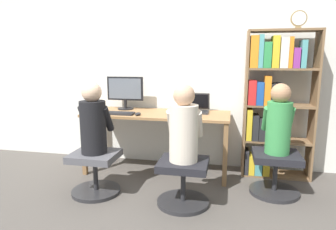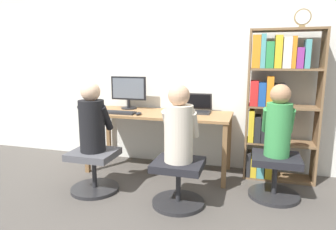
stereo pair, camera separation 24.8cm
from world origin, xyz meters
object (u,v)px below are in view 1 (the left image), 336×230
Objects in this scene: desktop_monitor at (125,92)px; bookshelf at (270,100)px; person_at_laptop at (184,127)px; keyboard at (115,113)px; office_chair_left at (95,170)px; person_at_monitor at (93,121)px; office_chair_side at (275,171)px; desk_clock at (299,19)px; person_near_shelf at (279,121)px; office_chair_right at (183,180)px; laptop at (195,108)px.

desktop_monitor is 0.28× the size of bookshelf.
person_at_laptop is 0.42× the size of bookshelf.
keyboard is 0.91× the size of office_chair_left.
person_at_laptop is (0.93, -0.06, -0.00)m from person_at_monitor.
keyboard is 1.90m from office_chair_side.
person_at_laptop is at bearing -33.21° from keyboard.
desk_clock is at bearing 65.59° from office_chair_side.
person_at_monitor is (-0.02, -0.90, -0.20)m from desktop_monitor.
desktop_monitor is 1.34m from person_at_laptop.
person_near_shelf is at bearing 11.54° from office_chair_left.
desk_clock is at bearing 38.16° from office_chair_right.
bookshelf is 3.37× the size of office_chair_side.
laptop is at bearing 43.43° from office_chair_left.
keyboard is at bearing -90.93° from desktop_monitor.
office_chair_left is at bearing -168.46° from person_near_shelf.
desk_clock is 1.63m from office_chair_side.
laptop is 0.46× the size of person_at_laptop.
office_chair_right is 2.70× the size of desk_clock.
desktop_monitor is 2.55× the size of desk_clock.
office_chair_left is 0.30× the size of bookshelf.
desktop_monitor is 1.78m from bookshelf.
desk_clock is (2.02, 0.25, 1.05)m from keyboard.
bookshelf is at bearing -0.52° from laptop.
person_at_laptop is at bearing -3.16° from office_chair_left.
office_chair_side is (0.90, 0.42, -0.52)m from person_at_laptop.
desktop_monitor is at bearing 178.99° from bookshelf.
person_at_monitor is 1.43× the size of office_chair_side.
office_chair_left is 2.68m from desk_clock.
laptop is 1.39m from office_chair_left.
desktop_monitor and person_at_monitor have the same top height.
desktop_monitor is 0.93m from laptop.
person_near_shelf reaches higher than office_chair_right.
bookshelf is at bearing 25.82° from office_chair_left.
person_near_shelf reaches higher than office_chair_left.
person_at_laptop reaches higher than laptop.
bookshelf is (0.87, 0.93, 0.68)m from office_chair_right.
bookshelf is (1.78, -0.03, -0.04)m from desktop_monitor.
desktop_monitor is 1.51m from office_chair_right.
person_near_shelf is (-0.20, -0.43, -1.04)m from desk_clock.
office_chair_right is 0.71× the size of person_near_shelf.
office_chair_right is at bearing -46.46° from desktop_monitor.
person_near_shelf is (1.81, -0.53, -0.20)m from desktop_monitor.
keyboard is 1.83m from bookshelf.
keyboard is at bearing 174.33° from office_chair_side.
office_chair_side is (-0.20, -0.44, -1.56)m from desk_clock.
person_at_monitor is at bearing 90.00° from office_chair_left.
keyboard is 0.75m from office_chair_left.
desk_clock is at bearing -3.97° from laptop.
desk_clock reaches higher than office_chair_right.
person_at_laptop is at bearing 90.00° from office_chair_right.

